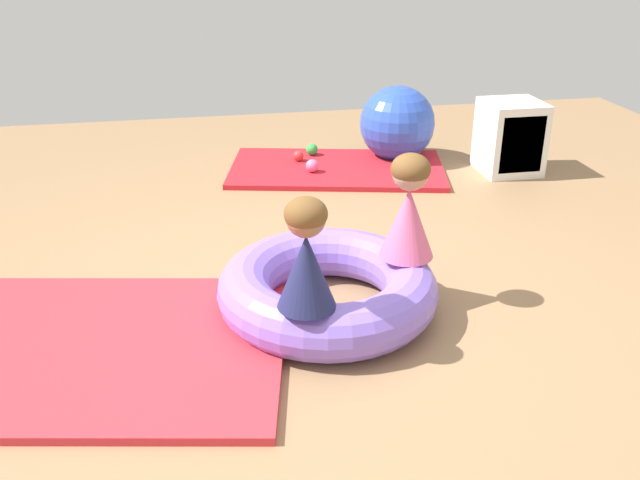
{
  "coord_description": "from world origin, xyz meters",
  "views": [
    {
      "loc": [
        -0.57,
        -3.0,
        1.82
      ],
      "look_at": [
        0.04,
        0.18,
        0.31
      ],
      "focal_mm": 38.66,
      "sensor_mm": 36.0,
      "label": 1
    }
  ],
  "objects_px": {
    "play_ball_red": "(298,156)",
    "play_ball_green": "(312,149)",
    "play_ball_pink": "(312,166)",
    "exercise_ball_large": "(397,123)",
    "inflatable_cushion": "(328,288)",
    "storage_cube": "(511,138)",
    "child_in_navy": "(306,255)",
    "child_in_pink": "(409,207)"
  },
  "relations": [
    {
      "from": "inflatable_cushion",
      "to": "storage_cube",
      "type": "height_order",
      "value": "storage_cube"
    },
    {
      "from": "play_ball_red",
      "to": "play_ball_green",
      "type": "xyz_separation_m",
      "value": [
        0.14,
        0.13,
        0.01
      ]
    },
    {
      "from": "play_ball_pink",
      "to": "play_ball_green",
      "type": "xyz_separation_m",
      "value": [
        0.08,
        0.42,
        -0.0
      ]
    },
    {
      "from": "child_in_pink",
      "to": "play_ball_pink",
      "type": "bearing_deg",
      "value": 70.27
    },
    {
      "from": "child_in_navy",
      "to": "play_ball_green",
      "type": "distance_m",
      "value": 2.9
    },
    {
      "from": "play_ball_pink",
      "to": "exercise_ball_large",
      "type": "relative_size",
      "value": 0.16
    },
    {
      "from": "inflatable_cushion",
      "to": "play_ball_red",
      "type": "relative_size",
      "value": 12.85
    },
    {
      "from": "play_ball_red",
      "to": "play_ball_pink",
      "type": "relative_size",
      "value": 0.86
    },
    {
      "from": "child_in_navy",
      "to": "storage_cube",
      "type": "distance_m",
      "value": 3.0
    },
    {
      "from": "play_ball_red",
      "to": "play_ball_green",
      "type": "bearing_deg",
      "value": 44.42
    },
    {
      "from": "child_in_navy",
      "to": "storage_cube",
      "type": "relative_size",
      "value": 0.92
    },
    {
      "from": "child_in_pink",
      "to": "play_ball_pink",
      "type": "relative_size",
      "value": 5.34
    },
    {
      "from": "child_in_pink",
      "to": "play_ball_red",
      "type": "relative_size",
      "value": 6.23
    },
    {
      "from": "play_ball_pink",
      "to": "play_ball_red",
      "type": "bearing_deg",
      "value": 102.18
    },
    {
      "from": "exercise_ball_large",
      "to": "child_in_pink",
      "type": "bearing_deg",
      "value": -105.65
    },
    {
      "from": "play_ball_pink",
      "to": "storage_cube",
      "type": "relative_size",
      "value": 0.18
    },
    {
      "from": "child_in_navy",
      "to": "storage_cube",
      "type": "xyz_separation_m",
      "value": [
        2.01,
        2.22,
        -0.24
      ]
    },
    {
      "from": "play_ball_green",
      "to": "play_ball_red",
      "type": "bearing_deg",
      "value": -135.58
    },
    {
      "from": "child_in_pink",
      "to": "play_ball_red",
      "type": "height_order",
      "value": "child_in_pink"
    },
    {
      "from": "inflatable_cushion",
      "to": "child_in_navy",
      "type": "height_order",
      "value": "child_in_navy"
    },
    {
      "from": "exercise_ball_large",
      "to": "storage_cube",
      "type": "distance_m",
      "value": 0.92
    },
    {
      "from": "child_in_navy",
      "to": "play_ball_red",
      "type": "xyz_separation_m",
      "value": [
        0.4,
        2.69,
        -0.44
      ]
    },
    {
      "from": "play_ball_red",
      "to": "storage_cube",
      "type": "height_order",
      "value": "storage_cube"
    },
    {
      "from": "child_in_pink",
      "to": "play_ball_red",
      "type": "xyz_separation_m",
      "value": [
        -0.18,
        2.28,
        -0.45
      ]
    },
    {
      "from": "play_ball_green",
      "to": "storage_cube",
      "type": "relative_size",
      "value": 0.17
    },
    {
      "from": "child_in_navy",
      "to": "exercise_ball_large",
      "type": "bearing_deg",
      "value": -167.91
    },
    {
      "from": "child_in_pink",
      "to": "child_in_navy",
      "type": "bearing_deg",
      "value": -168.59
    },
    {
      "from": "exercise_ball_large",
      "to": "play_ball_red",
      "type": "bearing_deg",
      "value": -179.47
    },
    {
      "from": "child_in_pink",
      "to": "inflatable_cushion",
      "type": "bearing_deg",
      "value": 160.55
    },
    {
      "from": "child_in_navy",
      "to": "play_ball_red",
      "type": "relative_size",
      "value": 5.93
    },
    {
      "from": "child_in_navy",
      "to": "child_in_pink",
      "type": "xyz_separation_m",
      "value": [
        0.58,
        0.4,
        0.01
      ]
    },
    {
      "from": "inflatable_cushion",
      "to": "play_ball_pink",
      "type": "distance_m",
      "value": 2.04
    },
    {
      "from": "child_in_navy",
      "to": "child_in_pink",
      "type": "height_order",
      "value": "child_in_pink"
    },
    {
      "from": "play_ball_red",
      "to": "play_ball_green",
      "type": "height_order",
      "value": "play_ball_green"
    },
    {
      "from": "storage_cube",
      "to": "play_ball_red",
      "type": "bearing_deg",
      "value": 163.8
    },
    {
      "from": "play_ball_green",
      "to": "exercise_ball_large",
      "type": "xyz_separation_m",
      "value": [
        0.69,
        -0.13,
        0.22
      ]
    },
    {
      "from": "play_ball_red",
      "to": "exercise_ball_large",
      "type": "bearing_deg",
      "value": 0.53
    },
    {
      "from": "exercise_ball_large",
      "to": "storage_cube",
      "type": "relative_size",
      "value": 1.1
    },
    {
      "from": "play_ball_red",
      "to": "play_ball_pink",
      "type": "bearing_deg",
      "value": -77.82
    },
    {
      "from": "child_in_navy",
      "to": "play_ball_pink",
      "type": "distance_m",
      "value": 2.48
    },
    {
      "from": "exercise_ball_large",
      "to": "inflatable_cushion",
      "type": "bearing_deg",
      "value": -114.46
    },
    {
      "from": "play_ball_red",
      "to": "play_ball_green",
      "type": "relative_size",
      "value": 0.89
    }
  ]
}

